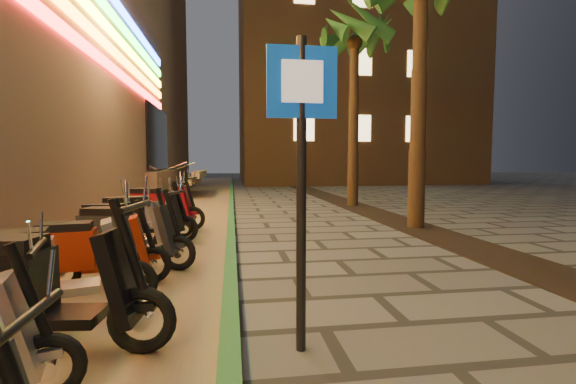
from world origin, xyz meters
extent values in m
cube|color=#8C7251|center=(-2.60, 10.00, 0.01)|extent=(3.40, 60.00, 0.01)
cube|color=#286B32|center=(-0.90, 10.00, 0.05)|extent=(0.18, 60.00, 0.10)
cube|color=black|center=(3.60, 5.00, 0.01)|extent=(1.20, 40.00, 0.02)
cube|color=black|center=(-4.45, 18.00, 2.80)|extent=(0.08, 5.00, 3.00)
cube|color=gray|center=(-6.50, 18.00, 0.60)|extent=(5.00, 6.00, 1.20)
cube|color=#FF1414|center=(-4.45, 6.00, 4.50)|extent=(0.06, 26.00, 0.28)
cube|color=gray|center=(-3.50, 18.00, 0.15)|extent=(0.35, 5.00, 0.30)
cube|color=gray|center=(-3.15, 18.00, 0.45)|extent=(0.35, 5.00, 0.30)
cube|color=gray|center=(-2.80, 18.00, 0.75)|extent=(0.35, 5.00, 0.30)
cube|color=gray|center=(-2.45, 18.00, 1.05)|extent=(0.35, 5.00, 0.30)
cylinder|color=silver|center=(-3.90, 16.00, 1.25)|extent=(2.09, 0.06, 0.81)
cylinder|color=silver|center=(-3.90, 20.00, 1.25)|extent=(2.09, 0.06, 0.81)
cube|color=brown|center=(9.00, 32.00, 12.50)|extent=(18.00, 16.00, 25.00)
cube|color=#FAD989|center=(4.00, 23.97, 4.00)|extent=(1.40, 0.06, 1.80)
cube|color=#FAD989|center=(8.00, 23.97, 4.00)|extent=(1.40, 0.06, 1.80)
cube|color=#FAD989|center=(12.00, 23.97, 4.00)|extent=(1.40, 0.06, 1.80)
cube|color=#FAD989|center=(4.00, 23.97, 8.50)|extent=(1.40, 0.06, 1.80)
cube|color=#FAD989|center=(8.00, 23.97, 8.50)|extent=(1.40, 0.06, 1.80)
cube|color=#FAD989|center=(12.00, 23.97, 8.50)|extent=(1.40, 0.06, 1.80)
cylinder|color=#472D19|center=(3.60, 7.00, 2.85)|extent=(0.40, 0.40, 5.70)
cylinder|color=#472D19|center=(3.60, 12.00, 2.98)|extent=(0.40, 0.40, 5.95)
sphere|color=#472D19|center=(3.60, 12.00, 5.95)|extent=(0.56, 0.56, 0.56)
cone|color=#234917|center=(4.49, 12.00, 6.40)|extent=(0.60, 1.93, 1.52)
cone|color=#234917|center=(4.28, 12.57, 6.40)|extent=(1.70, 1.86, 1.52)
cone|color=#234917|center=(3.75, 12.87, 6.40)|extent=(2.00, 0.93, 1.52)
cone|color=#234917|center=(3.16, 12.77, 6.40)|extent=(1.97, 1.48, 1.52)
cone|color=#234917|center=(2.77, 12.30, 6.40)|extent=(1.22, 2.02, 1.52)
cone|color=#234917|center=(2.77, 11.70, 6.40)|extent=(1.22, 2.02, 1.52)
cone|color=#234917|center=(3.16, 11.23, 6.40)|extent=(1.97, 1.48, 1.52)
cone|color=#234917|center=(3.75, 11.13, 6.40)|extent=(2.00, 0.93, 1.52)
cone|color=#234917|center=(4.28, 11.43, 6.40)|extent=(1.70, 1.86, 1.52)
cylinder|color=black|center=(-0.30, 1.30, 1.30)|extent=(0.08, 0.08, 2.60)
cube|color=#0C3F9E|center=(-0.30, 1.28, 2.24)|extent=(0.57, 0.04, 0.57)
cube|color=white|center=(-0.30, 1.25, 2.24)|extent=(0.33, 0.03, 0.33)
cylinder|color=black|center=(-1.61, -0.32, 1.02)|extent=(0.05, 0.53, 0.04)
torus|color=black|center=(-2.08, 0.80, 0.24)|extent=(0.49, 0.23, 0.49)
cylinder|color=silver|center=(-2.08, 0.80, 0.24)|extent=(0.15, 0.13, 0.13)
cube|color=#9E9CA4|center=(-2.21, 0.76, 0.56)|extent=(0.35, 0.43, 0.66)
cylinder|color=black|center=(-2.14, 0.78, 0.75)|extent=(0.27, 0.14, 0.69)
cylinder|color=black|center=(-2.10, 0.79, 1.05)|extent=(0.19, 0.53, 0.04)
cube|color=#9E9CA4|center=(-2.08, 0.80, 0.36)|extent=(0.24, 0.18, 0.06)
torus|color=black|center=(-1.62, 1.42, 0.29)|extent=(0.58, 0.17, 0.57)
cylinder|color=silver|center=(-1.62, 1.42, 0.29)|extent=(0.17, 0.13, 0.15)
cube|color=black|center=(-2.24, 1.48, 0.33)|extent=(0.64, 0.44, 0.09)
cube|color=black|center=(-1.77, 1.43, 0.66)|extent=(0.34, 0.47, 0.78)
cylinder|color=black|center=(-1.69, 1.43, 0.88)|extent=(0.31, 0.11, 0.82)
cylinder|color=black|center=(-1.64, 1.42, 1.24)|extent=(0.11, 0.64, 0.05)
cube|color=black|center=(-1.62, 1.42, 0.42)|extent=(0.26, 0.18, 0.07)
torus|color=black|center=(-3.07, 2.12, 0.27)|extent=(0.55, 0.26, 0.54)
cylinder|color=silver|center=(-3.07, 2.12, 0.27)|extent=(0.17, 0.14, 0.15)
torus|color=black|center=(-1.95, 2.47, 0.27)|extent=(0.55, 0.26, 0.54)
cylinder|color=silver|center=(-1.95, 2.47, 0.27)|extent=(0.17, 0.14, 0.15)
cube|color=silver|center=(-2.52, 2.29, 0.31)|extent=(0.65, 0.51, 0.08)
cube|color=silver|center=(-2.99, 2.15, 0.57)|extent=(0.82, 0.60, 0.52)
cube|color=black|center=(-2.99, 2.15, 0.88)|extent=(0.72, 0.51, 0.13)
cube|color=silver|center=(-2.09, 2.43, 0.63)|extent=(0.39, 0.48, 0.74)
cylinder|color=black|center=(-2.02, 2.45, 0.84)|extent=(0.30, 0.15, 0.77)
cylinder|color=black|center=(-1.97, 2.46, 1.17)|extent=(0.22, 0.59, 0.05)
cube|color=silver|center=(-1.95, 2.47, 0.40)|extent=(0.26, 0.21, 0.06)
torus|color=black|center=(-2.97, 3.16, 0.25)|extent=(0.51, 0.19, 0.50)
cylinder|color=silver|center=(-2.97, 3.16, 0.25)|extent=(0.15, 0.12, 0.13)
torus|color=black|center=(-1.92, 3.36, 0.25)|extent=(0.51, 0.19, 0.50)
cylinder|color=silver|center=(-1.92, 3.36, 0.25)|extent=(0.15, 0.12, 0.13)
cube|color=maroon|center=(-2.45, 3.26, 0.29)|extent=(0.58, 0.42, 0.08)
cube|color=maroon|center=(-2.90, 3.17, 0.53)|extent=(0.73, 0.48, 0.48)
cube|color=black|center=(-2.90, 3.17, 0.80)|extent=(0.64, 0.41, 0.11)
cube|color=maroon|center=(-2.05, 3.33, 0.57)|extent=(0.32, 0.42, 0.67)
cylinder|color=black|center=(-1.98, 3.35, 0.77)|extent=(0.27, 0.11, 0.71)
cylinder|color=black|center=(-1.94, 3.35, 1.07)|extent=(0.14, 0.55, 0.04)
cube|color=maroon|center=(-1.92, 3.36, 0.36)|extent=(0.23, 0.17, 0.06)
torus|color=black|center=(-2.79, 4.19, 0.27)|extent=(0.55, 0.22, 0.54)
cylinder|color=silver|center=(-2.79, 4.19, 0.27)|extent=(0.16, 0.13, 0.14)
torus|color=black|center=(-1.66, 3.93, 0.27)|extent=(0.55, 0.22, 0.54)
cylinder|color=silver|center=(-1.66, 3.93, 0.27)|extent=(0.16, 0.13, 0.14)
cube|color=#26292B|center=(-2.24, 4.06, 0.31)|extent=(0.63, 0.47, 0.08)
cube|color=#26292B|center=(-2.71, 4.17, 0.57)|extent=(0.79, 0.54, 0.52)
cube|color=black|center=(-2.71, 4.17, 0.87)|extent=(0.70, 0.47, 0.12)
cube|color=#26292B|center=(-1.80, 3.96, 0.62)|extent=(0.36, 0.46, 0.73)
cylinder|color=black|center=(-1.73, 3.95, 0.83)|extent=(0.29, 0.13, 0.77)
cylinder|color=black|center=(-1.68, 3.94, 1.16)|extent=(0.18, 0.60, 0.05)
cube|color=#26292B|center=(-1.66, 3.93, 0.39)|extent=(0.25, 0.19, 0.06)
torus|color=black|center=(-3.05, 4.95, 0.26)|extent=(0.53, 0.18, 0.52)
cylinder|color=silver|center=(-3.05, 4.95, 0.26)|extent=(0.15, 0.12, 0.14)
torus|color=black|center=(-1.94, 4.78, 0.26)|extent=(0.53, 0.18, 0.52)
cylinder|color=silver|center=(-1.94, 4.78, 0.26)|extent=(0.15, 0.12, 0.14)
cube|color=#B0B0B8|center=(-2.50, 4.87, 0.30)|extent=(0.60, 0.42, 0.08)
cube|color=#B0B0B8|center=(-2.97, 4.94, 0.55)|extent=(0.76, 0.49, 0.50)
cube|color=black|center=(-2.97, 4.94, 0.85)|extent=(0.67, 0.41, 0.12)
cube|color=#B0B0B8|center=(-2.07, 4.80, 0.61)|extent=(0.33, 0.44, 0.71)
cylinder|color=black|center=(-2.00, 4.79, 0.81)|extent=(0.28, 0.11, 0.75)
cylinder|color=black|center=(-1.95, 4.78, 1.13)|extent=(0.13, 0.59, 0.04)
cube|color=#B0B0B8|center=(-1.94, 4.78, 0.38)|extent=(0.24, 0.17, 0.06)
torus|color=black|center=(-2.97, 5.65, 0.28)|extent=(0.56, 0.24, 0.56)
cylinder|color=silver|center=(-2.97, 5.65, 0.28)|extent=(0.17, 0.14, 0.15)
torus|color=black|center=(-1.81, 5.95, 0.28)|extent=(0.56, 0.24, 0.56)
cylinder|color=silver|center=(-1.81, 5.95, 0.28)|extent=(0.17, 0.14, 0.15)
cube|color=black|center=(-2.40, 5.80, 0.32)|extent=(0.66, 0.50, 0.09)
cube|color=black|center=(-2.89, 5.67, 0.59)|extent=(0.83, 0.58, 0.53)
cube|color=black|center=(-2.89, 5.67, 0.90)|extent=(0.73, 0.50, 0.13)
cube|color=black|center=(-1.96, 5.91, 0.64)|extent=(0.38, 0.49, 0.75)
cylinder|color=black|center=(-1.89, 5.93, 0.85)|extent=(0.30, 0.15, 0.79)
cylinder|color=black|center=(-1.83, 5.94, 1.20)|extent=(0.20, 0.61, 0.05)
cube|color=black|center=(-1.81, 5.95, 0.41)|extent=(0.27, 0.20, 0.06)
torus|color=black|center=(-3.02, 6.69, 0.26)|extent=(0.52, 0.18, 0.51)
cylinder|color=silver|center=(-3.02, 6.69, 0.26)|extent=(0.15, 0.12, 0.14)
torus|color=black|center=(-1.93, 6.52, 0.26)|extent=(0.52, 0.18, 0.51)
cylinder|color=silver|center=(-1.93, 6.52, 0.26)|extent=(0.15, 0.12, 0.14)
cube|color=silver|center=(-2.48, 6.61, 0.30)|extent=(0.59, 0.42, 0.08)
cube|color=silver|center=(-2.94, 6.68, 0.54)|extent=(0.74, 0.48, 0.49)
cube|color=black|center=(-2.94, 6.68, 0.83)|extent=(0.65, 0.41, 0.12)
cube|color=silver|center=(-2.06, 6.54, 0.59)|extent=(0.32, 0.43, 0.69)
cylinder|color=black|center=(-2.00, 6.53, 0.79)|extent=(0.28, 0.11, 0.73)
cylinder|color=black|center=(-1.95, 6.52, 1.10)|extent=(0.13, 0.57, 0.04)
cube|color=silver|center=(-1.93, 6.52, 0.37)|extent=(0.24, 0.17, 0.06)
torus|color=black|center=(-2.98, 7.70, 0.29)|extent=(0.58, 0.24, 0.57)
cylinder|color=silver|center=(-2.98, 7.70, 0.29)|extent=(0.18, 0.14, 0.15)
torus|color=black|center=(-1.78, 7.42, 0.29)|extent=(0.58, 0.24, 0.57)
cylinder|color=silver|center=(-1.78, 7.42, 0.29)|extent=(0.18, 0.14, 0.15)
cube|color=maroon|center=(-2.39, 7.56, 0.33)|extent=(0.67, 0.50, 0.09)
cube|color=maroon|center=(-2.89, 7.68, 0.61)|extent=(0.85, 0.58, 0.55)
cube|color=black|center=(-2.89, 7.68, 0.92)|extent=(0.74, 0.50, 0.13)
cube|color=maroon|center=(-1.93, 7.46, 0.66)|extent=(0.39, 0.50, 0.77)
cylinder|color=black|center=(-1.85, 7.44, 0.88)|extent=(0.31, 0.14, 0.81)
cylinder|color=black|center=(-1.80, 7.43, 1.23)|extent=(0.19, 0.63, 0.05)
cube|color=maroon|center=(-1.78, 7.42, 0.42)|extent=(0.27, 0.20, 0.07)
camera|label=1|loc=(-0.87, -1.82, 1.59)|focal=24.00mm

